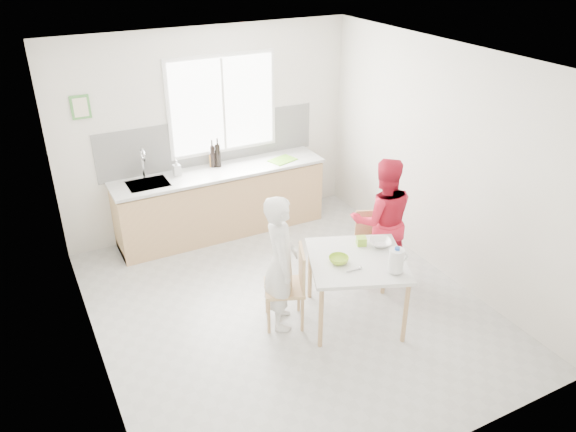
{
  "coord_description": "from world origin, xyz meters",
  "views": [
    {
      "loc": [
        -2.34,
        -4.51,
        3.77
      ],
      "look_at": [
        0.1,
        0.2,
        1.02
      ],
      "focal_mm": 35.0,
      "sensor_mm": 36.0,
      "label": 1
    }
  ],
  "objects_px": {
    "chair_left": "(291,283)",
    "person_white": "(281,263)",
    "wine_bottle_a": "(218,155)",
    "wine_bottle_b": "(213,156)",
    "dining_table": "(357,265)",
    "bowl_white": "(380,243)",
    "bowl_green": "(339,260)",
    "milk_jug": "(396,260)",
    "chair_far": "(371,242)",
    "person_red": "(382,221)"
  },
  "relations": [
    {
      "from": "milk_jug",
      "to": "chair_far",
      "type": "bearing_deg",
      "value": 88.62
    },
    {
      "from": "chair_far",
      "to": "person_red",
      "type": "relative_size",
      "value": 0.54
    },
    {
      "from": "chair_far",
      "to": "wine_bottle_a",
      "type": "height_order",
      "value": "wine_bottle_a"
    },
    {
      "from": "wine_bottle_a",
      "to": "chair_far",
      "type": "bearing_deg",
      "value": -59.68
    },
    {
      "from": "bowl_white",
      "to": "wine_bottle_a",
      "type": "height_order",
      "value": "wine_bottle_a"
    },
    {
      "from": "person_white",
      "to": "dining_table",
      "type": "bearing_deg",
      "value": -90.0
    },
    {
      "from": "milk_jug",
      "to": "bowl_green",
      "type": "bearing_deg",
      "value": 156.43
    },
    {
      "from": "chair_far",
      "to": "person_white",
      "type": "xyz_separation_m",
      "value": [
        -1.36,
        -0.32,
        0.29
      ]
    },
    {
      "from": "chair_left",
      "to": "milk_jug",
      "type": "xyz_separation_m",
      "value": [
        0.83,
        -0.64,
        0.4
      ]
    },
    {
      "from": "chair_left",
      "to": "person_white",
      "type": "relative_size",
      "value": 0.59
    },
    {
      "from": "dining_table",
      "to": "chair_far",
      "type": "height_order",
      "value": "chair_far"
    },
    {
      "from": "dining_table",
      "to": "person_white",
      "type": "bearing_deg",
      "value": 157.74
    },
    {
      "from": "dining_table",
      "to": "bowl_white",
      "type": "bearing_deg",
      "value": 17.54
    },
    {
      "from": "person_red",
      "to": "person_white",
      "type": "bearing_deg",
      "value": 31.86
    },
    {
      "from": "bowl_green",
      "to": "milk_jug",
      "type": "bearing_deg",
      "value": -45.83
    },
    {
      "from": "chair_far",
      "to": "bowl_white",
      "type": "distance_m",
      "value": 0.65
    },
    {
      "from": "milk_jug",
      "to": "dining_table",
      "type": "bearing_deg",
      "value": 139.3
    },
    {
      "from": "bowl_white",
      "to": "milk_jug",
      "type": "xyz_separation_m",
      "value": [
        -0.18,
        -0.5,
        0.11
      ]
    },
    {
      "from": "bowl_green",
      "to": "bowl_white",
      "type": "distance_m",
      "value": 0.58
    },
    {
      "from": "chair_far",
      "to": "bowl_green",
      "type": "distance_m",
      "value": 1.07
    },
    {
      "from": "person_white",
      "to": "wine_bottle_a",
      "type": "bearing_deg",
      "value": 16.76
    },
    {
      "from": "chair_far",
      "to": "bowl_green",
      "type": "bearing_deg",
      "value": -122.54
    },
    {
      "from": "dining_table",
      "to": "chair_left",
      "type": "xyz_separation_m",
      "value": [
        -0.63,
        0.26,
        -0.18
      ]
    },
    {
      "from": "dining_table",
      "to": "bowl_white",
      "type": "relative_size",
      "value": 5.35
    },
    {
      "from": "wine_bottle_b",
      "to": "chair_far",
      "type": "bearing_deg",
      "value": -58.55
    },
    {
      "from": "wine_bottle_b",
      "to": "chair_left",
      "type": "bearing_deg",
      "value": -91.49
    },
    {
      "from": "wine_bottle_b",
      "to": "dining_table",
      "type": "bearing_deg",
      "value": -77.53
    },
    {
      "from": "wine_bottle_a",
      "to": "wine_bottle_b",
      "type": "height_order",
      "value": "wine_bottle_a"
    },
    {
      "from": "wine_bottle_a",
      "to": "wine_bottle_b",
      "type": "relative_size",
      "value": 1.07
    },
    {
      "from": "person_white",
      "to": "wine_bottle_b",
      "type": "bearing_deg",
      "value": 18.48
    },
    {
      "from": "person_red",
      "to": "bowl_green",
      "type": "distance_m",
      "value": 1.04
    },
    {
      "from": "chair_left",
      "to": "person_white",
      "type": "height_order",
      "value": "person_white"
    },
    {
      "from": "bowl_green",
      "to": "dining_table",
      "type": "bearing_deg",
      "value": -8.23
    },
    {
      "from": "person_red",
      "to": "wine_bottle_a",
      "type": "height_order",
      "value": "person_red"
    },
    {
      "from": "person_red",
      "to": "dining_table",
      "type": "bearing_deg",
      "value": 59.74
    },
    {
      "from": "dining_table",
      "to": "bowl_green",
      "type": "relative_size",
      "value": 6.16
    },
    {
      "from": "bowl_white",
      "to": "milk_jug",
      "type": "relative_size",
      "value": 0.89
    },
    {
      "from": "person_white",
      "to": "milk_jug",
      "type": "xyz_separation_m",
      "value": [
        0.92,
        -0.68,
        0.14
      ]
    },
    {
      "from": "person_white",
      "to": "wine_bottle_b",
      "type": "relative_size",
      "value": 4.93
    },
    {
      "from": "chair_left",
      "to": "milk_jug",
      "type": "relative_size",
      "value": 3.33
    },
    {
      "from": "chair_left",
      "to": "wine_bottle_a",
      "type": "bearing_deg",
      "value": -160.9
    },
    {
      "from": "chair_far",
      "to": "wine_bottle_b",
      "type": "relative_size",
      "value": 2.73
    },
    {
      "from": "wine_bottle_a",
      "to": "bowl_green",
      "type": "bearing_deg",
      "value": -83.22
    },
    {
      "from": "chair_far",
      "to": "dining_table",
      "type": "bearing_deg",
      "value": -113.32
    },
    {
      "from": "dining_table",
      "to": "person_white",
      "type": "height_order",
      "value": "person_white"
    },
    {
      "from": "person_white",
      "to": "bowl_green",
      "type": "relative_size",
      "value": 7.25
    },
    {
      "from": "chair_left",
      "to": "wine_bottle_b",
      "type": "xyz_separation_m",
      "value": [
        0.06,
        2.33,
        0.59
      ]
    },
    {
      "from": "milk_jug",
      "to": "wine_bottle_a",
      "type": "bearing_deg",
      "value": 125.63
    },
    {
      "from": "wine_bottle_a",
      "to": "wine_bottle_b",
      "type": "distance_m",
      "value": 0.07
    },
    {
      "from": "dining_table",
      "to": "wine_bottle_a",
      "type": "xyz_separation_m",
      "value": [
        -0.51,
        2.56,
        0.41
      ]
    }
  ]
}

